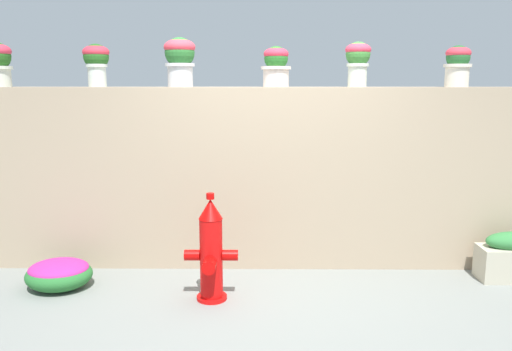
{
  "coord_description": "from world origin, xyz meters",
  "views": [
    {
      "loc": [
        -0.12,
        -4.14,
        1.9
      ],
      "look_at": [
        -0.16,
        0.82,
        0.98
      ],
      "focal_mm": 36.24,
      "sensor_mm": 36.0,
      "label": 1
    }
  ],
  "objects_px": {
    "potted_plant_3": "(276,65)",
    "potted_plant_4": "(358,59)",
    "potted_plant_2": "(180,57)",
    "potted_plant_5": "(458,63)",
    "potted_plant_1": "(96,60)",
    "flower_bush_left": "(59,273)",
    "fire_hydrant": "(211,252)"
  },
  "relations": [
    {
      "from": "potted_plant_1",
      "to": "potted_plant_5",
      "type": "xyz_separation_m",
      "value": [
        3.55,
        -0.04,
        -0.04
      ]
    },
    {
      "from": "potted_plant_3",
      "to": "potted_plant_4",
      "type": "relative_size",
      "value": 0.9
    },
    {
      "from": "potted_plant_5",
      "to": "potted_plant_1",
      "type": "bearing_deg",
      "value": 179.32
    },
    {
      "from": "fire_hydrant",
      "to": "potted_plant_1",
      "type": "bearing_deg",
      "value": 141.81
    },
    {
      "from": "potted_plant_1",
      "to": "potted_plant_4",
      "type": "xyz_separation_m",
      "value": [
        2.58,
        -0.02,
        0.01
      ]
    },
    {
      "from": "potted_plant_4",
      "to": "potted_plant_1",
      "type": "bearing_deg",
      "value": 179.61
    },
    {
      "from": "potted_plant_1",
      "to": "potted_plant_4",
      "type": "relative_size",
      "value": 0.96
    },
    {
      "from": "potted_plant_3",
      "to": "fire_hydrant",
      "type": "distance_m",
      "value": 1.95
    },
    {
      "from": "potted_plant_3",
      "to": "potted_plant_4",
      "type": "distance_m",
      "value": 0.8
    },
    {
      "from": "potted_plant_3",
      "to": "potted_plant_4",
      "type": "bearing_deg",
      "value": -0.97
    },
    {
      "from": "potted_plant_5",
      "to": "fire_hydrant",
      "type": "bearing_deg",
      "value": -159.01
    },
    {
      "from": "potted_plant_3",
      "to": "potted_plant_4",
      "type": "height_order",
      "value": "potted_plant_4"
    },
    {
      "from": "potted_plant_4",
      "to": "fire_hydrant",
      "type": "xyz_separation_m",
      "value": [
        -1.38,
        -0.93,
        -1.67
      ]
    },
    {
      "from": "potted_plant_2",
      "to": "potted_plant_5",
      "type": "height_order",
      "value": "potted_plant_2"
    },
    {
      "from": "potted_plant_5",
      "to": "fire_hydrant",
      "type": "height_order",
      "value": "potted_plant_5"
    },
    {
      "from": "potted_plant_1",
      "to": "potted_plant_2",
      "type": "relative_size",
      "value": 0.87
    },
    {
      "from": "flower_bush_left",
      "to": "potted_plant_5",
      "type": "bearing_deg",
      "value": 9.78
    },
    {
      "from": "potted_plant_1",
      "to": "potted_plant_4",
      "type": "bearing_deg",
      "value": -0.39
    },
    {
      "from": "flower_bush_left",
      "to": "fire_hydrant",
      "type": "bearing_deg",
      "value": -9.79
    },
    {
      "from": "potted_plant_1",
      "to": "flower_bush_left",
      "type": "bearing_deg",
      "value": -108.93
    },
    {
      "from": "potted_plant_5",
      "to": "fire_hydrant",
      "type": "distance_m",
      "value": 2.99
    },
    {
      "from": "potted_plant_1",
      "to": "flower_bush_left",
      "type": "xyz_separation_m",
      "value": [
        -0.24,
        -0.69,
        -1.95
      ]
    },
    {
      "from": "fire_hydrant",
      "to": "flower_bush_left",
      "type": "xyz_separation_m",
      "value": [
        -1.44,
        0.25,
        -0.29
      ]
    },
    {
      "from": "potted_plant_4",
      "to": "fire_hydrant",
      "type": "distance_m",
      "value": 2.36
    },
    {
      "from": "potted_plant_4",
      "to": "potted_plant_2",
      "type": "bearing_deg",
      "value": 179.87
    },
    {
      "from": "potted_plant_3",
      "to": "flower_bush_left",
      "type": "relative_size",
      "value": 0.65
    },
    {
      "from": "potted_plant_2",
      "to": "flower_bush_left",
      "type": "height_order",
      "value": "potted_plant_2"
    },
    {
      "from": "flower_bush_left",
      "to": "potted_plant_1",
      "type": "bearing_deg",
      "value": 71.07
    },
    {
      "from": "fire_hydrant",
      "to": "potted_plant_4",
      "type": "bearing_deg",
      "value": 33.88
    },
    {
      "from": "potted_plant_1",
      "to": "potted_plant_5",
      "type": "bearing_deg",
      "value": -0.68
    },
    {
      "from": "potted_plant_4",
      "to": "fire_hydrant",
      "type": "bearing_deg",
      "value": -146.12
    },
    {
      "from": "potted_plant_5",
      "to": "fire_hydrant",
      "type": "xyz_separation_m",
      "value": [
        -2.35,
        -0.9,
        -1.63
      ]
    }
  ]
}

